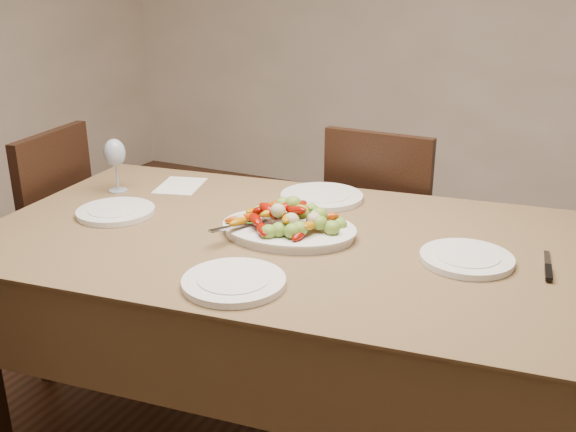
% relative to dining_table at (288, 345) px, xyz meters
% --- Properties ---
extents(dining_table, '(1.95, 1.26, 0.76)m').
position_rel_dining_table_xyz_m(dining_table, '(0.00, 0.00, 0.00)').
color(dining_table, brown).
rests_on(dining_table, ground).
extents(chair_far, '(0.44, 0.44, 0.95)m').
position_rel_dining_table_xyz_m(chair_far, '(0.07, 0.81, 0.10)').
color(chair_far, black).
rests_on(chair_far, ground).
extents(chair_left, '(0.49, 0.49, 0.95)m').
position_rel_dining_table_xyz_m(chair_left, '(-1.22, 0.06, 0.10)').
color(chair_left, black).
rests_on(chair_left, ground).
extents(serving_platter, '(0.43, 0.34, 0.02)m').
position_rel_dining_table_xyz_m(serving_platter, '(-0.00, 0.01, 0.39)').
color(serving_platter, white).
rests_on(serving_platter, dining_table).
extents(roasted_vegetables, '(0.35, 0.26, 0.09)m').
position_rel_dining_table_xyz_m(roasted_vegetables, '(-0.00, 0.01, 0.45)').
color(roasted_vegetables, '#7F0B02').
rests_on(roasted_vegetables, serving_platter).
extents(serving_spoon, '(0.29, 0.14, 0.03)m').
position_rel_dining_table_xyz_m(serving_spoon, '(-0.06, -0.04, 0.43)').
color(serving_spoon, '#9EA0A8').
rests_on(serving_spoon, serving_platter).
extents(plate_left, '(0.25, 0.25, 0.02)m').
position_rel_dining_table_xyz_m(plate_left, '(-0.58, -0.09, 0.39)').
color(plate_left, white).
rests_on(plate_left, dining_table).
extents(plate_right, '(0.25, 0.25, 0.02)m').
position_rel_dining_table_xyz_m(plate_right, '(0.52, 0.04, 0.39)').
color(plate_right, white).
rests_on(plate_right, dining_table).
extents(plate_far, '(0.29, 0.29, 0.02)m').
position_rel_dining_table_xyz_m(plate_far, '(-0.04, 0.35, 0.39)').
color(plate_far, white).
rests_on(plate_far, dining_table).
extents(plate_near, '(0.26, 0.26, 0.02)m').
position_rel_dining_table_xyz_m(plate_near, '(0.03, -0.36, 0.39)').
color(plate_near, white).
rests_on(plate_near, dining_table).
extents(wine_glass, '(0.08, 0.08, 0.20)m').
position_rel_dining_table_xyz_m(wine_glass, '(-0.74, 0.11, 0.48)').
color(wine_glass, '#8C99A5').
rests_on(wine_glass, dining_table).
extents(menu_card, '(0.20, 0.24, 0.00)m').
position_rel_dining_table_xyz_m(menu_card, '(-0.57, 0.26, 0.38)').
color(menu_card, silver).
rests_on(menu_card, dining_table).
extents(table_knife, '(0.04, 0.20, 0.01)m').
position_rel_dining_table_xyz_m(table_knife, '(0.72, 0.09, 0.38)').
color(table_knife, '#9EA0A8').
rests_on(table_knife, dining_table).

